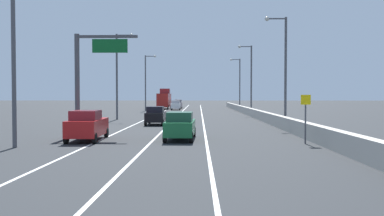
# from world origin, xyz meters

# --- Properties ---
(ground_plane) EXTENTS (320.00, 320.00, 0.00)m
(ground_plane) POSITION_xyz_m (0.00, 64.00, 0.00)
(ground_plane) COLOR #26282B
(lane_stripe_left) EXTENTS (0.16, 130.00, 0.00)m
(lane_stripe_left) POSITION_xyz_m (-5.50, 55.00, 0.00)
(lane_stripe_left) COLOR silver
(lane_stripe_left) RESTS_ON ground_plane
(lane_stripe_center) EXTENTS (0.16, 130.00, 0.00)m
(lane_stripe_center) POSITION_xyz_m (-2.00, 55.00, 0.00)
(lane_stripe_center) COLOR silver
(lane_stripe_center) RESTS_ON ground_plane
(lane_stripe_right) EXTENTS (0.16, 130.00, 0.00)m
(lane_stripe_right) POSITION_xyz_m (1.50, 55.00, 0.00)
(lane_stripe_right) COLOR silver
(lane_stripe_right) RESTS_ON ground_plane
(jersey_barrier_right) EXTENTS (0.60, 120.00, 1.10)m
(jersey_barrier_right) POSITION_xyz_m (8.44, 40.00, 0.55)
(jersey_barrier_right) COLOR #B2ADA3
(jersey_barrier_right) RESTS_ON ground_plane
(overhead_sign_gantry) EXTENTS (4.68, 0.36, 7.50)m
(overhead_sign_gantry) POSITION_xyz_m (-7.26, 24.55, 4.73)
(overhead_sign_gantry) COLOR #47474C
(overhead_sign_gantry) RESTS_ON ground_plane
(speed_advisory_sign) EXTENTS (0.60, 0.11, 3.00)m
(speed_advisory_sign) POSITION_xyz_m (7.54, 19.39, 1.76)
(speed_advisory_sign) COLOR #4C4C51
(speed_advisory_sign) RESTS_ON ground_plane
(lamp_post_right_second) EXTENTS (2.14, 0.44, 10.49)m
(lamp_post_right_second) POSITION_xyz_m (9.07, 33.73, 6.00)
(lamp_post_right_second) COLOR #4C4C51
(lamp_post_right_second) RESTS_ON ground_plane
(lamp_post_right_third) EXTENTS (2.14, 0.44, 10.49)m
(lamp_post_right_third) POSITION_xyz_m (8.66, 56.17, 6.00)
(lamp_post_right_third) COLOR #4C4C51
(lamp_post_right_third) RESTS_ON ground_plane
(lamp_post_right_fourth) EXTENTS (2.14, 0.44, 10.49)m
(lamp_post_right_fourth) POSITION_xyz_m (9.17, 78.62, 6.00)
(lamp_post_right_fourth) COLOR #4C4C51
(lamp_post_right_fourth) RESTS_ON ground_plane
(lamp_post_left_near) EXTENTS (2.14, 0.44, 10.49)m
(lamp_post_left_near) POSITION_xyz_m (-9.17, 17.28, 6.00)
(lamp_post_left_near) COLOR #4C4C51
(lamp_post_left_near) RESTS_ON ground_plane
(lamp_post_left_mid) EXTENTS (2.14, 0.44, 10.49)m
(lamp_post_left_mid) POSITION_xyz_m (-8.74, 44.22, 6.00)
(lamp_post_left_mid) COLOR #4C4C51
(lamp_post_left_mid) RESTS_ON ground_plane
(lamp_post_left_far) EXTENTS (2.14, 0.44, 10.49)m
(lamp_post_left_far) POSITION_xyz_m (-8.75, 71.15, 6.00)
(lamp_post_left_far) COLOR #4C4C51
(lamp_post_left_far) RESTS_ON ground_plane
(car_white_0) EXTENTS (2.03, 4.51, 1.93)m
(car_white_0) POSITION_xyz_m (-3.66, 77.22, 0.97)
(car_white_0) COLOR white
(car_white_0) RESTS_ON ground_plane
(car_black_1) EXTENTS (1.89, 4.15, 1.85)m
(car_black_1) POSITION_xyz_m (-3.31, 35.32, 0.93)
(car_black_1) COLOR black
(car_black_1) RESTS_ON ground_plane
(car_green_2) EXTENTS (2.02, 4.80, 1.87)m
(car_green_2) POSITION_xyz_m (-0.22, 21.55, 0.93)
(car_green_2) COLOR #196033
(car_green_2) RESTS_ON ground_plane
(car_red_3) EXTENTS (2.10, 4.74, 1.99)m
(car_red_3) POSITION_xyz_m (-6.29, 20.95, 0.99)
(car_red_3) COLOR red
(car_red_3) RESTS_ON ground_plane
(car_silver_4) EXTENTS (1.96, 4.35, 1.98)m
(car_silver_4) POSITION_xyz_m (-3.65, 87.69, 0.99)
(car_silver_4) COLOR #B7B7BC
(car_silver_4) RESTS_ON ground_plane
(box_truck) EXTENTS (2.55, 8.68, 4.42)m
(box_truck) POSITION_xyz_m (-6.46, 82.87, 2.03)
(box_truck) COLOR #A51E19
(box_truck) RESTS_ON ground_plane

